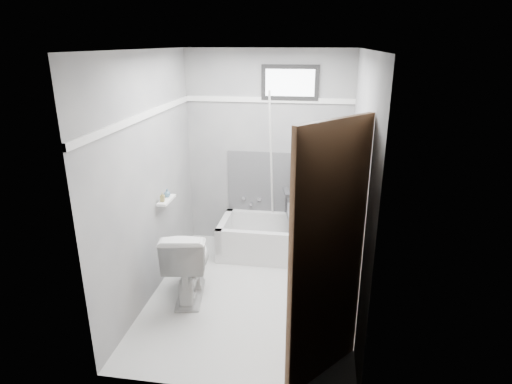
% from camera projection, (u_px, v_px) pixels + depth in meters
% --- Properties ---
extents(floor, '(2.60, 2.60, 0.00)m').
position_uv_depth(floor, '(251.00, 294.00, 4.41)').
color(floor, white).
rests_on(floor, ground).
extents(ceiling, '(2.60, 2.60, 0.00)m').
position_uv_depth(ceiling, '(250.00, 49.00, 3.61)').
color(ceiling, silver).
rests_on(ceiling, floor).
extents(wall_back, '(2.00, 0.02, 2.40)m').
position_uv_depth(wall_back, '(268.00, 151.00, 5.22)').
color(wall_back, slate).
rests_on(wall_back, floor).
extents(wall_front, '(2.00, 0.02, 2.40)m').
position_uv_depth(wall_front, '(217.00, 246.00, 2.80)').
color(wall_front, slate).
rests_on(wall_front, floor).
extents(wall_left, '(0.02, 2.60, 2.40)m').
position_uv_depth(wall_left, '(149.00, 179.00, 4.15)').
color(wall_left, slate).
rests_on(wall_left, floor).
extents(wall_right, '(0.02, 2.60, 2.40)m').
position_uv_depth(wall_right, '(359.00, 189.00, 3.86)').
color(wall_right, slate).
rests_on(wall_right, floor).
extents(bathtub, '(1.50, 0.70, 0.42)m').
position_uv_depth(bathtub, '(282.00, 239.00, 5.17)').
color(bathtub, silver).
rests_on(bathtub, floor).
extents(office_chair, '(0.69, 0.69, 1.02)m').
position_uv_depth(office_chair, '(308.00, 206.00, 5.04)').
color(office_chair, slate).
rests_on(office_chair, bathtub).
extents(toilet, '(0.55, 0.83, 0.76)m').
position_uv_depth(toilet, '(188.00, 262.00, 4.28)').
color(toilet, silver).
rests_on(toilet, floor).
extents(door, '(0.78, 0.78, 2.00)m').
position_uv_depth(door, '(368.00, 283.00, 2.74)').
color(door, brown).
rests_on(door, floor).
extents(window, '(0.66, 0.04, 0.40)m').
position_uv_depth(window, '(290.00, 83.00, 4.90)').
color(window, black).
rests_on(window, wall_back).
extents(backerboard, '(1.50, 0.02, 0.78)m').
position_uv_depth(backerboard, '(287.00, 183.00, 5.31)').
color(backerboard, '#4C4C4F').
rests_on(backerboard, wall_back).
extents(trim_back, '(2.00, 0.02, 0.06)m').
position_uv_depth(trim_back, '(268.00, 100.00, 5.00)').
color(trim_back, white).
rests_on(trim_back, wall_back).
extents(trim_left, '(0.02, 2.60, 0.06)m').
position_uv_depth(trim_left, '(145.00, 115.00, 3.95)').
color(trim_left, white).
rests_on(trim_left, wall_left).
extents(pole, '(0.02, 0.57, 1.88)m').
position_uv_depth(pole, '(271.00, 169.00, 5.04)').
color(pole, silver).
rests_on(pole, bathtub).
extents(shelf, '(0.10, 0.32, 0.02)m').
position_uv_depth(shelf, '(166.00, 200.00, 4.46)').
color(shelf, white).
rests_on(shelf, wall_left).
extents(soap_bottle_a, '(0.05, 0.05, 0.09)m').
position_uv_depth(soap_bottle_a, '(162.00, 197.00, 4.37)').
color(soap_bottle_a, olive).
rests_on(soap_bottle_a, shelf).
extents(soap_bottle_b, '(0.08, 0.08, 0.09)m').
position_uv_depth(soap_bottle_b, '(167.00, 193.00, 4.50)').
color(soap_bottle_b, slate).
rests_on(soap_bottle_b, shelf).
extents(faucet, '(0.26, 0.10, 0.16)m').
position_uv_depth(faucet, '(252.00, 201.00, 5.44)').
color(faucet, silver).
rests_on(faucet, wall_back).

